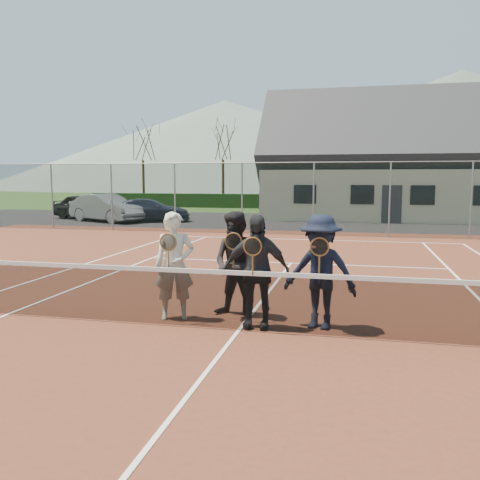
{
  "coord_description": "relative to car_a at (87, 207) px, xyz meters",
  "views": [
    {
      "loc": [
        1.73,
        -7.45,
        2.38
      ],
      "look_at": [
        -0.33,
        1.5,
        1.25
      ],
      "focal_mm": 38.0,
      "sensor_mm": 36.0,
      "label": 1
    }
  ],
  "objects": [
    {
      "name": "court_surface",
      "position": [
        13.46,
        -19.11,
        -0.71
      ],
      "size": [
        30.0,
        30.0,
        0.02
      ],
      "primitive_type": "cube",
      "color": "#562819",
      "rests_on": "ground"
    },
    {
      "name": "player_a",
      "position": [
        12.26,
        -18.67,
        0.2
      ],
      "size": [
        0.77,
        0.64,
        1.8
      ],
      "color": "beige",
      "rests_on": "court_surface"
    },
    {
      "name": "tree_a",
      "position": [
        -2.54,
        13.89,
        5.07
      ],
      "size": [
        3.2,
        3.2,
        7.77
      ],
      "color": "#3B2415",
      "rests_on": "ground"
    },
    {
      "name": "tennis_net",
      "position": [
        13.46,
        -19.11,
        -0.18
      ],
      "size": [
        11.68,
        0.08,
        1.1
      ],
      "color": "slate",
      "rests_on": "ground"
    },
    {
      "name": "tree_c",
      "position": [
        15.46,
        13.89,
        5.07
      ],
      "size": [
        3.2,
        3.2,
        7.77
      ],
      "color": "#3C2315",
      "rests_on": "ground"
    },
    {
      "name": "player_c",
      "position": [
        13.68,
        -18.86,
        0.2
      ],
      "size": [
        1.07,
        0.52,
        1.8
      ],
      "color": "#232328",
      "rests_on": "court_surface"
    },
    {
      "name": "hill_centre",
      "position": [
        33.46,
        75.89,
        10.28
      ],
      "size": [
        120.0,
        120.0,
        22.0
      ],
      "primitive_type": "cone",
      "color": "#506057",
      "rests_on": "ground"
    },
    {
      "name": "court_markings",
      "position": [
        13.46,
        -19.11,
        -0.7
      ],
      "size": [
        11.03,
        23.83,
        0.01
      ],
      "color": "white",
      "rests_on": "court_surface"
    },
    {
      "name": "player_b",
      "position": [
        13.25,
        -18.32,
        0.2
      ],
      "size": [
        1.01,
        0.87,
        1.8
      ],
      "color": "black",
      "rests_on": "court_surface"
    },
    {
      "name": "ground",
      "position": [
        13.46,
        0.89,
        -0.72
      ],
      "size": [
        220.0,
        220.0,
        0.0
      ],
      "primitive_type": "plane",
      "color": "#284719",
      "rests_on": "ground"
    },
    {
      "name": "car_a",
      "position": [
        0.0,
        0.0,
        0.0
      ],
      "size": [
        4.54,
        2.74,
        1.45
      ],
      "primitive_type": "imported",
      "rotation": [
        0.0,
        0.0,
        1.31
      ],
      "color": "black",
      "rests_on": "ground"
    },
    {
      "name": "car_c",
      "position": [
        4.26,
        -0.89,
        -0.1
      ],
      "size": [
        4.65,
        2.99,
        1.25
      ],
      "primitive_type": "imported",
      "rotation": [
        0.0,
        0.0,
        1.88
      ],
      "color": "#1B2136",
      "rests_on": "ground"
    },
    {
      "name": "hedge_row",
      "position": [
        13.46,
        12.89,
        -0.17
      ],
      "size": [
        40.0,
        1.2,
        1.1
      ],
      "primitive_type": "cube",
      "color": "black",
      "rests_on": "ground"
    },
    {
      "name": "perimeter_fence",
      "position": [
        13.46,
        -5.61,
        0.8
      ],
      "size": [
        30.07,
        0.07,
        3.02
      ],
      "color": "slate",
      "rests_on": "ground"
    },
    {
      "name": "tarmac_carpark",
      "position": [
        9.46,
        0.89,
        -0.72
      ],
      "size": [
        40.0,
        12.0,
        0.01
      ],
      "primitive_type": "cube",
      "color": "black",
      "rests_on": "ground"
    },
    {
      "name": "car_b",
      "position": [
        1.99,
        -1.44,
        0.03
      ],
      "size": [
        4.81,
        3.27,
        1.5
      ],
      "primitive_type": "imported",
      "rotation": [
        0.0,
        0.0,
        1.16
      ],
      "color": "gray",
      "rests_on": "ground"
    },
    {
      "name": "clubhouse",
      "position": [
        17.46,
        4.89,
        3.27
      ],
      "size": [
        15.6,
        8.2,
        7.7
      ],
      "color": "beige",
      "rests_on": "ground"
    },
    {
      "name": "player_d",
      "position": [
        14.67,
        -18.68,
        0.2
      ],
      "size": [
        1.29,
        0.93,
        1.8
      ],
      "color": "black",
      "rests_on": "court_surface"
    },
    {
      "name": "tree_b",
      "position": [
        4.46,
        13.89,
        5.07
      ],
      "size": [
        3.2,
        3.2,
        7.77
      ],
      "color": "#372314",
      "rests_on": "ground"
    },
    {
      "name": "hill_west",
      "position": [
        -11.54,
        75.89,
        8.28
      ],
      "size": [
        110.0,
        110.0,
        18.0
      ],
      "primitive_type": "cone",
      "color": "slate",
      "rests_on": "ground"
    }
  ]
}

